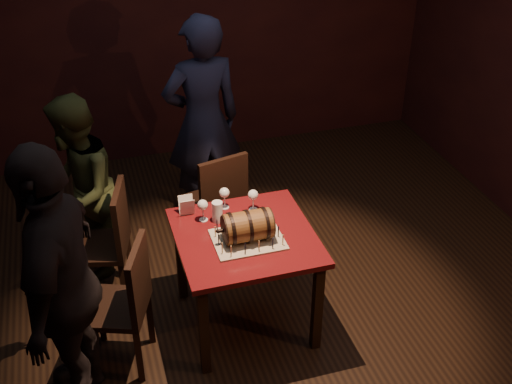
# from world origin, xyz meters

# --- Properties ---
(room_shell) EXTENTS (5.04, 5.04, 2.80)m
(room_shell) POSITION_xyz_m (0.00, 0.00, 1.40)
(room_shell) COLOR black
(room_shell) RESTS_ON ground
(pub_table) EXTENTS (0.90, 0.90, 0.75)m
(pub_table) POSITION_xyz_m (-0.10, -0.13, 0.64)
(pub_table) COLOR #480C10
(pub_table) RESTS_ON ground
(cake_board) EXTENTS (0.45, 0.35, 0.01)m
(cake_board) POSITION_xyz_m (-0.10, -0.19, 0.76)
(cake_board) COLOR #AFA38D
(cake_board) RESTS_ON pub_table
(barrel_cake) EXTENTS (0.37, 0.22, 0.22)m
(barrel_cake) POSITION_xyz_m (-0.10, -0.19, 0.86)
(barrel_cake) COLOR brown
(barrel_cake) RESTS_ON cake_board
(birthday_candles) EXTENTS (0.40, 0.30, 0.09)m
(birthday_candles) POSITION_xyz_m (-0.10, -0.19, 0.80)
(birthday_candles) COLOR #D8C081
(birthday_candles) RESTS_ON cake_board
(wine_glass_left) EXTENTS (0.07, 0.07, 0.16)m
(wine_glass_left) POSITION_xyz_m (-0.33, 0.11, 0.87)
(wine_glass_left) COLOR silver
(wine_glass_left) RESTS_ON pub_table
(wine_glass_mid) EXTENTS (0.07, 0.07, 0.16)m
(wine_glass_mid) POSITION_xyz_m (-0.15, 0.22, 0.87)
(wine_glass_mid) COLOR silver
(wine_glass_mid) RESTS_ON pub_table
(wine_glass_right) EXTENTS (0.07, 0.07, 0.16)m
(wine_glass_right) POSITION_xyz_m (0.03, 0.14, 0.87)
(wine_glass_right) COLOR silver
(wine_glass_right) RESTS_ON pub_table
(pint_of_ale) EXTENTS (0.07, 0.07, 0.15)m
(pint_of_ale) POSITION_xyz_m (-0.24, 0.08, 0.82)
(pint_of_ale) COLOR silver
(pint_of_ale) RESTS_ON pub_table
(menu_card) EXTENTS (0.10, 0.05, 0.13)m
(menu_card) POSITION_xyz_m (-0.42, 0.22, 0.81)
(menu_card) COLOR white
(menu_card) RESTS_ON pub_table
(chair_back) EXTENTS (0.48, 0.48, 0.93)m
(chair_back) POSITION_xyz_m (-0.09, 0.68, 0.52)
(chair_back) COLOR black
(chair_back) RESTS_ON ground
(chair_left_rear) EXTENTS (0.49, 0.49, 0.93)m
(chair_left_rear) POSITION_xyz_m (-0.96, 0.40, 0.52)
(chair_left_rear) COLOR black
(chair_left_rear) RESTS_ON ground
(chair_left_front) EXTENTS (0.51, 0.51, 0.93)m
(chair_left_front) POSITION_xyz_m (-0.92, -0.28, 0.52)
(chair_left_front) COLOR black
(chair_left_front) RESTS_ON ground
(person_back) EXTENTS (0.70, 0.50, 1.80)m
(person_back) POSITION_xyz_m (-0.06, 1.28, 0.90)
(person_back) COLOR #1A1D35
(person_back) RESTS_ON ground
(person_left_rear) EXTENTS (0.68, 0.80, 1.46)m
(person_left_rear) POSITION_xyz_m (-1.12, 0.76, 0.73)
(person_left_rear) COLOR #3A4321
(person_left_rear) RESTS_ON ground
(person_left_front) EXTENTS (0.71, 1.13, 1.78)m
(person_left_front) POSITION_xyz_m (-1.26, -0.48, 0.89)
(person_left_front) COLOR black
(person_left_front) RESTS_ON ground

